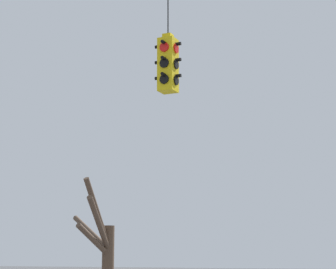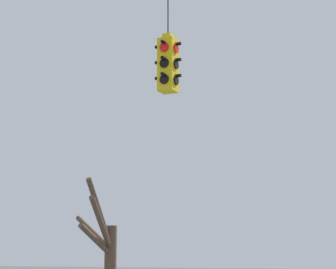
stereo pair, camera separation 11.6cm
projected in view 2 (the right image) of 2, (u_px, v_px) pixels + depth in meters
name	position (u px, v px, depth m)	size (l,w,h in m)	color
traffic_light_near_right_pole	(168.00, 64.00, 13.46)	(0.58, 0.58, 2.61)	yellow
bare_tree	(106.00, 257.00, 21.41)	(2.42, 2.91, 4.64)	brown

